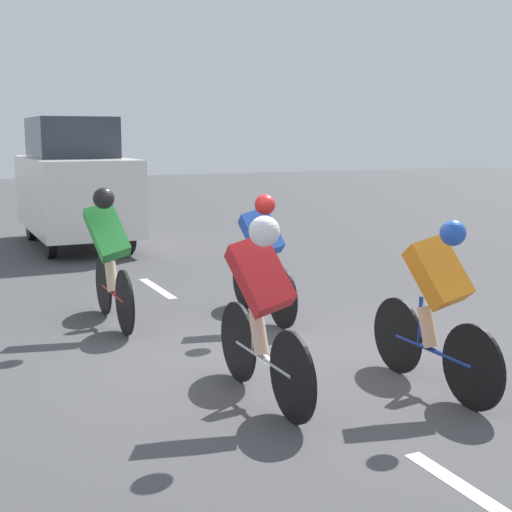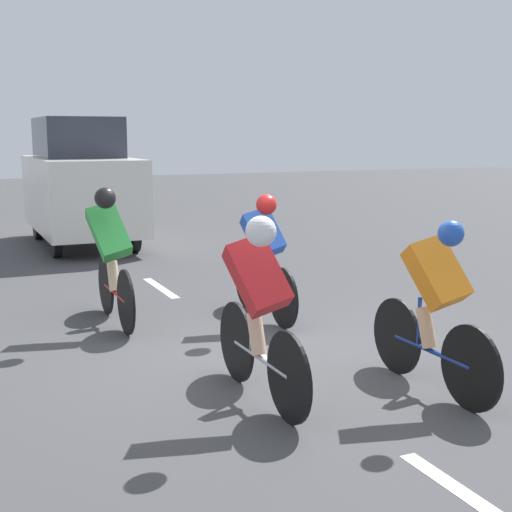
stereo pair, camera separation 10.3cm
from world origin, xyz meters
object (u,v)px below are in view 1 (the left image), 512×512
object	(u,v)px
cyclist_red	(262,305)
support_car	(74,183)
cyclist_orange	(436,303)
cyclist_blue	(262,253)
cyclist_green	(109,254)

from	to	relation	value
cyclist_red	support_car	distance (m)	8.83
cyclist_red	cyclist_orange	distance (m)	1.44
cyclist_red	cyclist_blue	world-z (taller)	cyclist_red
cyclist_green	support_car	world-z (taller)	support_car
cyclist_orange	cyclist_blue	size ratio (longest dim) A/B	0.98
cyclist_orange	cyclist_red	bearing A→B (deg)	-14.88
cyclist_red	support_car	xyz separation A→B (m)	(-0.28, -8.82, 0.38)
cyclist_green	cyclist_blue	size ratio (longest dim) A/B	1.00
cyclist_red	cyclist_green	bearing A→B (deg)	-79.48
cyclist_green	cyclist_orange	distance (m)	3.69
cyclist_green	cyclist_red	world-z (taller)	cyclist_green
cyclist_green	cyclist_blue	distance (m)	1.70
cyclist_blue	support_car	size ratio (longest dim) A/B	0.44
cyclist_blue	support_car	distance (m)	6.54
cyclist_green	support_car	xyz separation A→B (m)	(-0.79, -6.03, 0.37)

